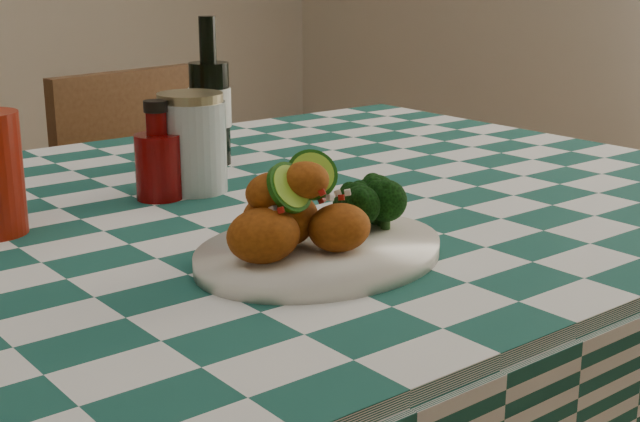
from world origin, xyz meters
TOP-DOWN VIEW (x-y plane):
  - plate at (0.03, -0.24)m, footprint 0.31×0.25m
  - fried_chicken_pile at (0.00, -0.24)m, footprint 0.14×0.11m
  - broccoli_side at (0.11, -0.23)m, footprint 0.07×0.07m
  - ketchup_bottle at (0.02, 0.09)m, footprint 0.07×0.07m
  - mason_jar at (0.08, 0.10)m, footprint 0.10×0.10m
  - beer_bottle at (0.19, 0.23)m, footprint 0.09×0.09m
  - wooden_chair_right at (0.42, 0.75)m, footprint 0.45×0.47m

SIDE VIEW (x-z plane):
  - wooden_chair_right at x=0.42m, z-range 0.00..0.85m
  - plate at x=0.03m, z-range 0.79..0.80m
  - broccoli_side at x=0.11m, z-range 0.80..0.86m
  - fried_chicken_pile at x=0.00m, z-range 0.80..0.90m
  - ketchup_bottle at x=0.02m, z-range 0.79..0.92m
  - mason_jar at x=0.08m, z-range 0.79..0.92m
  - beer_bottle at x=0.19m, z-range 0.79..1.02m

